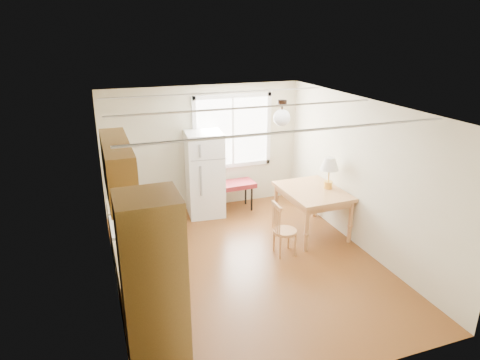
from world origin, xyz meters
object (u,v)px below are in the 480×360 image
refrigerator (205,174)px  chair (280,226)px  bench (224,187)px  dining_table (312,195)px

refrigerator → chair: bearing=-65.1°
refrigerator → bench: size_ratio=1.31×
refrigerator → chair: size_ratio=1.88×
bench → refrigerator: bearing=177.8°
bench → chair: 2.02m
refrigerator → dining_table: 2.14m
chair → dining_table: bearing=33.9°
bench → chair: chair is taller
dining_table → refrigerator: bearing=136.3°
dining_table → chair: bearing=-148.9°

